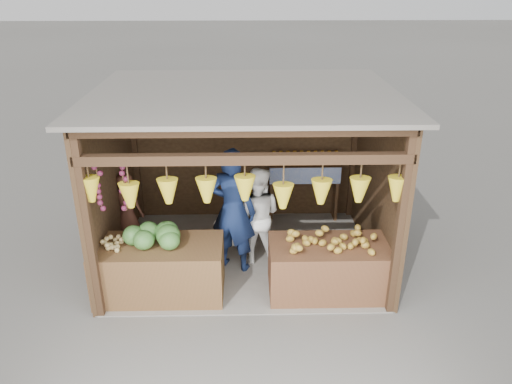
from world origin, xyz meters
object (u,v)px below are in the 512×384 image
counter_right (328,268)px  woman_standing (257,216)px  vendor_seated (127,205)px  counter_left (160,270)px  man_standing (233,211)px

counter_right → woman_standing: size_ratio=1.05×
counter_right → vendor_seated: (-3.01, 1.18, 0.45)m
woman_standing → vendor_seated: bearing=1.2°
counter_left → man_standing: bearing=33.5°
counter_left → woman_standing: bearing=32.6°
counter_right → woman_standing: 1.37m
counter_left → counter_right: bearing=0.1°
counter_left → woman_standing: size_ratio=1.13×
vendor_seated → woman_standing: bearing=-163.8°
counter_right → man_standing: (-1.33, 0.67, 0.59)m
counter_right → man_standing: bearing=153.4°
counter_left → counter_right: (2.35, 0.01, -0.01)m
counter_right → vendor_seated: 3.26m
counter_right → man_standing: size_ratio=0.84×
man_standing → woman_standing: bearing=-127.8°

